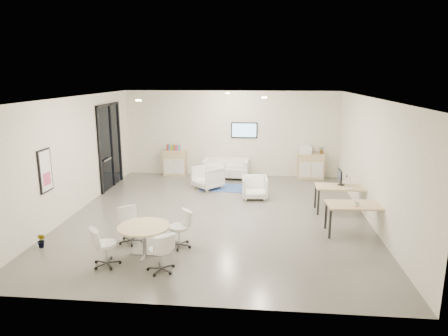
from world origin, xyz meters
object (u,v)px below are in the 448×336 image
at_px(round_table, 144,230).
at_px(loveseat, 226,169).
at_px(armchair_left, 208,176).
at_px(armchair_right, 255,186).
at_px(sideboard_left, 175,163).
at_px(desk_front, 358,207).
at_px(sideboard_right, 311,166).
at_px(desk_rear, 342,189).

bearing_deg(round_table, loveseat, 80.43).
relative_size(armchair_left, armchair_right, 1.09).
height_order(sideboard_left, round_table, sideboard_left).
relative_size(armchair_left, desk_front, 0.56).
relative_size(sideboard_right, loveseat, 0.56).
bearing_deg(round_table, desk_rear, 34.44).
relative_size(sideboard_left, armchair_left, 1.15).
bearing_deg(armchair_right, desk_front, -51.29).
distance_m(sideboard_left, desk_front, 7.72).
height_order(loveseat, armchair_left, armchair_left).
bearing_deg(armchair_left, armchair_right, 11.36).
height_order(armchair_left, round_table, armchair_left).
xyz_separation_m(loveseat, armchair_left, (-0.49, -1.49, 0.08)).
bearing_deg(loveseat, desk_front, -52.28).
relative_size(sideboard_left, desk_rear, 0.66).
height_order(armchair_left, desk_rear, armchair_left).
height_order(armchair_right, round_table, armchair_right).
bearing_deg(sideboard_left, desk_rear, -33.92).
relative_size(sideboard_left, round_table, 0.88).
bearing_deg(round_table, armchair_right, 62.14).
height_order(loveseat, desk_rear, desk_rear).
xyz_separation_m(sideboard_right, armchair_right, (-2.02, -2.64, -0.09)).
height_order(sideboard_right, armchair_right, sideboard_right).
bearing_deg(loveseat, desk_rear, -42.32).
height_order(loveseat, armchair_right, armchair_right).
distance_m(sideboard_left, armchair_left, 2.23).
bearing_deg(armchair_left, desk_rear, 15.87).
bearing_deg(round_table, sideboard_right, 58.29).
bearing_deg(desk_rear, loveseat, 137.15).
bearing_deg(sideboard_right, desk_rear, -83.60).
bearing_deg(round_table, armchair_left, 82.93).
relative_size(armchair_left, round_table, 0.77).
relative_size(sideboard_left, loveseat, 0.57).
relative_size(sideboard_right, armchair_left, 1.13).
relative_size(armchair_right, round_table, 0.71).
height_order(sideboard_right, round_table, sideboard_right).
xyz_separation_m(sideboard_left, armchair_right, (3.09, -2.65, -0.09)).
height_order(desk_front, round_table, desk_front).
xyz_separation_m(sideboard_right, desk_front, (0.48, -5.31, 0.21)).
xyz_separation_m(sideboard_right, loveseat, (-3.14, -0.17, -0.13)).
distance_m(loveseat, armchair_right, 2.72).
distance_m(sideboard_left, loveseat, 1.98).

